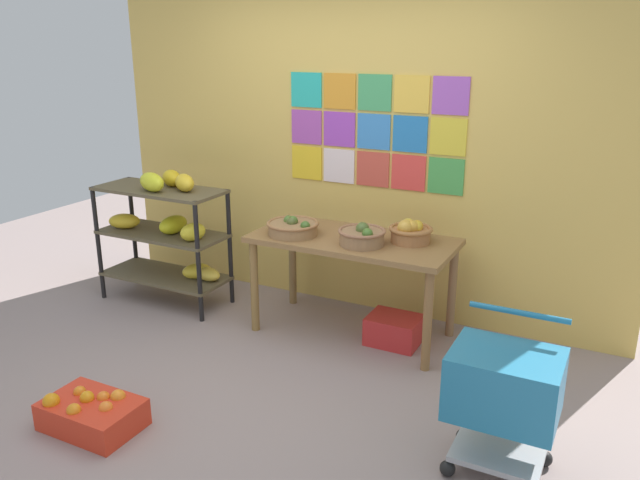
# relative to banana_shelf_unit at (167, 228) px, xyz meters

# --- Properties ---
(ground) EXTENTS (9.26, 9.26, 0.00)m
(ground) POSITION_rel_banana_shelf_unit_xyz_m (1.33, -0.99, -0.64)
(ground) COLOR gray
(back_wall_with_art) EXTENTS (4.27, 0.07, 2.88)m
(back_wall_with_art) POSITION_rel_banana_shelf_unit_xyz_m (1.33, 0.67, 0.80)
(back_wall_with_art) COLOR #DCB656
(back_wall_with_art) RESTS_ON ground
(banana_shelf_unit) EXTENTS (1.06, 0.45, 1.10)m
(banana_shelf_unit) POSITION_rel_banana_shelf_unit_xyz_m (0.00, 0.00, 0.00)
(banana_shelf_unit) COLOR black
(banana_shelf_unit) RESTS_ON ground
(display_table) EXTENTS (1.44, 0.69, 0.74)m
(display_table) POSITION_rel_banana_shelf_unit_xyz_m (1.57, 0.14, 0.01)
(display_table) COLOR olive
(display_table) RESTS_ON ground
(fruit_basket_centre) EXTENTS (0.38, 0.38, 0.14)m
(fruit_basket_centre) POSITION_rel_banana_shelf_unit_xyz_m (1.15, 0.02, 0.16)
(fruit_basket_centre) COLOR #956F46
(fruit_basket_centre) RESTS_ON display_table
(fruit_basket_back_right) EXTENTS (0.33, 0.33, 0.16)m
(fruit_basket_back_right) POSITION_rel_banana_shelf_unit_xyz_m (1.69, 0.02, 0.17)
(fruit_basket_back_right) COLOR #906B48
(fruit_basket_back_right) RESTS_ON display_table
(fruit_basket_right) EXTENTS (0.30, 0.30, 0.17)m
(fruit_basket_right) POSITION_rel_banana_shelf_unit_xyz_m (1.96, 0.23, 0.18)
(fruit_basket_right) COLOR #A56D40
(fruit_basket_right) RESTS_ON display_table
(produce_crate_under_table) EXTENTS (0.37, 0.29, 0.20)m
(produce_crate_under_table) POSITION_rel_banana_shelf_unit_xyz_m (1.91, 0.12, -0.54)
(produce_crate_under_table) COLOR red
(produce_crate_under_table) RESTS_ON ground
(orange_crate_foreground) EXTENTS (0.54, 0.35, 0.22)m
(orange_crate_foreground) POSITION_rel_banana_shelf_unit_xyz_m (0.77, -1.62, -0.55)
(orange_crate_foreground) COLOR red
(orange_crate_foreground) RESTS_ON ground
(shopping_cart) EXTENTS (0.52, 0.45, 0.79)m
(shopping_cart) POSITION_rel_banana_shelf_unit_xyz_m (2.88, -0.97, -0.18)
(shopping_cart) COLOR black
(shopping_cart) RESTS_ON ground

